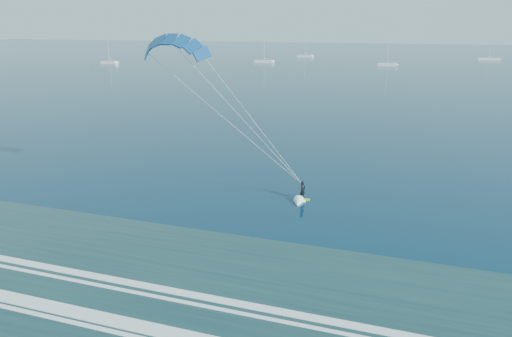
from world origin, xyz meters
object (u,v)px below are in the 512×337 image
Objects in this scene: kitesurfer_rig at (240,117)px; sailboat_1 at (264,61)px; sailboat_0 at (110,62)px; sailboat_3 at (387,65)px; sailboat_2 at (305,56)px; sailboat_4 at (488,59)px.

sailboat_1 is at bearing 106.23° from kitesurfer_rig.
kitesurfer_rig is 1.38× the size of sailboat_1.
sailboat_3 reaches higher than sailboat_0.
sailboat_3 is at bearing 12.61° from sailboat_0.
sailboat_1 is 1.09× the size of sailboat_2.
sailboat_2 is (10.27, 43.33, -0.01)m from sailboat_1.
sailboat_3 is (55.84, -0.15, -0.01)m from sailboat_1.
kitesurfer_rig reaches higher than sailboat_4.
kitesurfer_rig is 176.97m from sailboat_1.
sailboat_4 reaches higher than sailboat_2.
kitesurfer_rig is 1.60× the size of sailboat_0.
kitesurfer_rig is 216.78m from sailboat_2.
sailboat_2 reaches higher than sailboat_0.
sailboat_2 is 1.03× the size of sailboat_3.
sailboat_4 is (47.00, 50.64, 0.01)m from sailboat_3.
sailboat_0 is 71.09m from sailboat_1.
sailboat_4 reaches higher than sailboat_1.
sailboat_4 is (102.85, 50.49, 0.00)m from sailboat_1.
sailboat_4 reaches higher than sailboat_3.
sailboat_0 is 0.86× the size of sailboat_1.
sailboat_4 is (53.45, 220.22, -8.28)m from kitesurfer_rig.
sailboat_1 is (65.63, 27.31, 0.01)m from sailboat_0.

